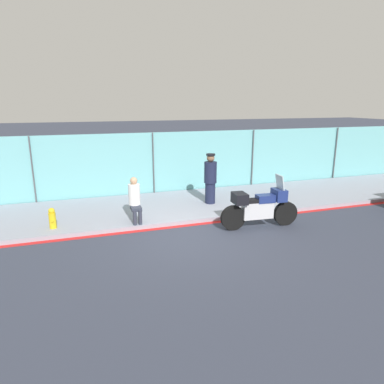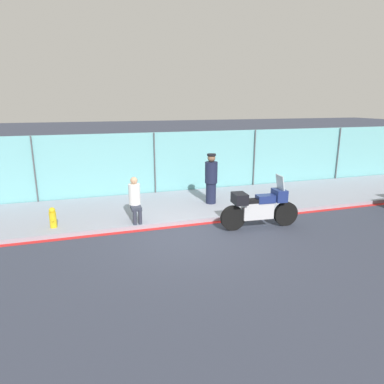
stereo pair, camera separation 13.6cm
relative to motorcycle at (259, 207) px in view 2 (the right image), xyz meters
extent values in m
plane|color=#333847|center=(-2.14, -0.15, -0.62)|extent=(120.00, 120.00, 0.00)
cube|color=#8E93A3|center=(-2.14, 2.65, -0.56)|extent=(31.49, 3.52, 0.13)
cube|color=red|center=(-2.14, 0.80, -0.62)|extent=(31.49, 0.18, 0.01)
cube|color=#6BB2B7|center=(-2.14, 4.50, 0.60)|extent=(29.91, 0.08, 2.44)
cylinder|color=#4C4C51|center=(-6.38, 4.40, 0.60)|extent=(0.05, 0.05, 2.44)
cylinder|color=#4C4C51|center=(-2.14, 4.40, 0.60)|extent=(0.05, 0.05, 2.44)
cylinder|color=#4C4C51|center=(2.10, 4.40, 0.60)|extent=(0.05, 0.05, 2.44)
cylinder|color=#4C4C51|center=(6.33, 4.40, 0.60)|extent=(0.05, 0.05, 2.44)
cylinder|color=black|center=(0.84, -0.06, -0.26)|extent=(0.73, 0.19, 0.72)
cylinder|color=black|center=(-0.80, 0.06, -0.26)|extent=(0.73, 0.19, 0.72)
cube|color=silver|center=(-0.06, 0.00, -0.09)|extent=(0.92, 0.34, 0.49)
cube|color=navy|center=(0.17, -0.01, 0.24)|extent=(0.54, 0.34, 0.22)
cube|color=black|center=(-0.16, 0.01, 0.20)|extent=(0.62, 0.32, 0.10)
cube|color=navy|center=(0.60, -0.04, 0.32)|extent=(0.35, 0.50, 0.34)
cube|color=silver|center=(0.60, -0.04, 0.70)|extent=(0.13, 0.43, 0.42)
cube|color=black|center=(-0.62, 0.04, 0.30)|extent=(0.39, 0.53, 0.30)
cylinder|color=#191E38|center=(-0.59, 2.39, -0.13)|extent=(0.35, 0.35, 0.73)
cylinder|color=#191E38|center=(-0.59, 2.39, 0.60)|extent=(0.43, 0.43, 0.73)
sphere|color=brown|center=(-0.59, 2.39, 1.09)|extent=(0.27, 0.27, 0.27)
cylinder|color=black|center=(-0.59, 2.39, 1.20)|extent=(0.31, 0.31, 0.06)
cylinder|color=#2D3342|center=(-3.44, 0.99, -0.28)|extent=(0.11, 0.11, 0.43)
cylinder|color=#2D3342|center=(-3.29, 0.99, -0.28)|extent=(0.11, 0.11, 0.43)
cube|color=#2D3342|center=(-3.37, 1.20, -0.06)|extent=(0.29, 0.43, 0.10)
cylinder|color=white|center=(-3.37, 1.42, 0.30)|extent=(0.34, 0.34, 0.62)
sphere|color=tan|center=(-3.37, 1.42, 0.71)|extent=(0.21, 0.21, 0.21)
cylinder|color=gold|center=(-5.66, 1.46, -0.27)|extent=(0.19, 0.19, 0.45)
sphere|color=gold|center=(-5.66, 1.46, 0.01)|extent=(0.17, 0.17, 0.17)
cylinder|color=gold|center=(-5.66, 1.36, -0.25)|extent=(0.07, 0.08, 0.07)
camera|label=1|loc=(-4.80, -8.32, 2.92)|focal=32.00mm
camera|label=2|loc=(-4.67, -8.36, 2.92)|focal=32.00mm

